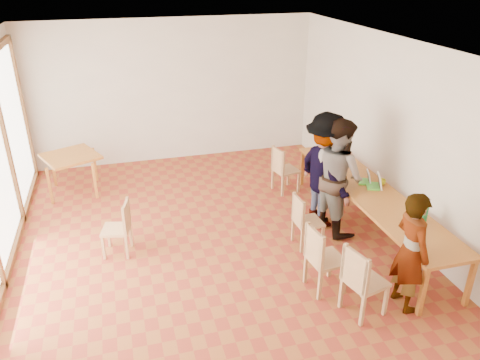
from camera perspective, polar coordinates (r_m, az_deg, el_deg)
The scene contains 23 objects.
ground at distance 7.13m, azimuth -2.90°, elevation -9.18°, with size 8.00×8.00×0.00m, color #994F25.
wall_back at distance 10.14m, azimuth -8.13°, elevation 10.63°, with size 6.00×0.10×3.00m, color beige.
wall_right at distance 7.56m, azimuth 19.67°, elevation 4.23°, with size 0.10×8.00×3.00m, color beige.
ceiling at distance 5.96m, azimuth -3.55°, elevation 15.49°, with size 6.00×8.00×0.04m, color white.
communal_table at distance 7.62m, azimuth 15.64°, elevation -1.61°, with size 0.80×4.00×0.75m.
side_table at distance 9.24m, azimuth -19.92°, elevation 2.41°, with size 0.90×0.90×0.75m.
chair_near at distance 5.92m, azimuth 14.44°, elevation -11.19°, with size 0.54×0.54×0.51m.
chair_mid at distance 6.23m, azimuth 9.76°, elevation -8.73°, with size 0.49×0.49×0.51m.
chair_far at distance 7.14m, azimuth 7.72°, elevation -4.40°, with size 0.41×0.41×0.45m.
chair_empty at distance 8.77m, azimuth 5.14°, elevation 1.82°, with size 0.49×0.49×0.47m.
chair_spare at distance 7.13m, azimuth -14.28°, elevation -5.06°, with size 0.48×0.48×0.45m.
person_near at distance 6.14m, azimuth 20.09°, elevation -8.21°, with size 0.58×0.38×1.60m, color gray.
person_mid at distance 7.52m, azimuth 11.84°, elevation 0.50°, with size 0.92×0.72×1.89m, color gray.
person_far at distance 7.63m, azimuth 10.33°, elevation 1.13°, with size 1.24×0.71×1.92m, color gray.
laptop_near at distance 6.77m, azimuth 20.37°, elevation -4.91°, with size 0.22×0.25×0.19m.
laptop_mid at distance 7.72m, azimuth 16.26°, elevation -0.42°, with size 0.32×0.33×0.23m.
laptop_far at distance 7.84m, azimuth 15.09°, elevation 0.09°, with size 0.27×0.29×0.20m.
yellow_mug at distance 7.84m, azimuth 16.93°, elevation -0.22°, with size 0.11×0.11×0.09m, color yellow.
green_bottle at distance 6.91m, azimuth 21.69°, elevation -3.70°, with size 0.07×0.07×0.28m, color #228242.
clear_glass at distance 8.67m, azimuth 9.79°, elevation 3.02°, with size 0.07×0.07×0.09m, color silver.
condiment_cup at distance 6.83m, azimuth 20.67°, elevation -4.92°, with size 0.08×0.08×0.06m, color white.
pink_phone at distance 8.34m, azimuth 13.66°, elevation 1.44°, with size 0.05×0.10×0.01m, color #B82F6D.
black_pouch at distance 8.42m, azimuth 10.80°, elevation 2.26°, with size 0.16×0.26×0.09m, color black.
Camera 1 is at (-1.20, -5.75, 4.04)m, focal length 35.00 mm.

